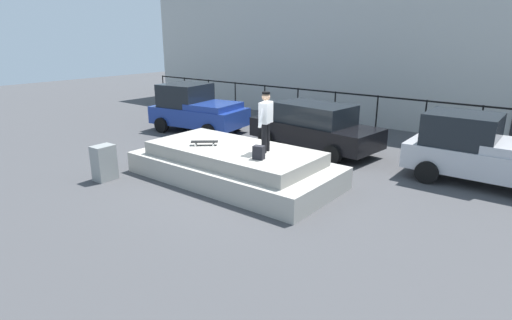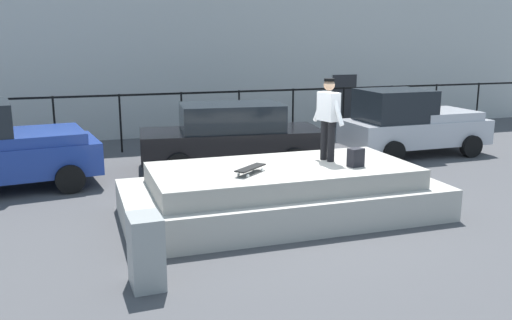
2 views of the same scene
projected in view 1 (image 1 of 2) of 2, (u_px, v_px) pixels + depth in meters
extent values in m
plane|color=#424244|center=(243.00, 182.00, 11.75)|extent=(60.00, 60.00, 0.00)
cube|color=#ADA89E|center=(233.00, 169.00, 11.87)|extent=(6.04, 2.88, 0.61)
cube|color=#A09B91|center=(233.00, 153.00, 11.73)|extent=(4.96, 2.36, 0.37)
cylinder|color=black|center=(264.00, 138.00, 10.99)|extent=(0.14, 0.14, 0.80)
cylinder|color=black|center=(267.00, 137.00, 11.18)|extent=(0.14, 0.14, 0.80)
cube|color=silver|center=(266.00, 113.00, 10.89)|extent=(0.34, 0.49, 0.56)
cylinder|color=silver|center=(262.00, 116.00, 10.67)|extent=(0.17, 0.37, 0.59)
cylinder|color=silver|center=(270.00, 113.00, 11.14)|extent=(0.17, 0.37, 0.59)
sphere|color=tan|center=(266.00, 97.00, 10.77)|extent=(0.22, 0.22, 0.22)
cylinder|color=black|center=(266.00, 93.00, 10.74)|extent=(0.25, 0.25, 0.05)
cube|color=black|center=(204.00, 142.00, 11.82)|extent=(0.72, 0.65, 0.02)
cylinder|color=silver|center=(213.00, 145.00, 11.75)|extent=(0.06, 0.06, 0.06)
cylinder|color=silver|center=(214.00, 143.00, 11.94)|extent=(0.06, 0.06, 0.06)
cylinder|color=silver|center=(195.00, 145.00, 11.73)|extent=(0.06, 0.06, 0.06)
cylinder|color=silver|center=(196.00, 144.00, 11.93)|extent=(0.06, 0.06, 0.06)
cube|color=black|center=(259.00, 152.00, 10.50)|extent=(0.32, 0.26, 0.35)
cube|color=navy|center=(199.00, 116.00, 17.69)|extent=(4.24, 2.50, 0.73)
cube|color=black|center=(185.00, 95.00, 17.79)|extent=(2.03, 2.05, 0.95)
cube|color=navy|center=(214.00, 106.00, 17.16)|extent=(2.04, 2.11, 0.24)
cylinder|color=black|center=(192.00, 117.00, 19.23)|extent=(0.66, 0.30, 0.64)
cylinder|color=black|center=(162.00, 125.00, 17.57)|extent=(0.66, 0.30, 0.64)
cylinder|color=black|center=(236.00, 123.00, 18.03)|extent=(0.66, 0.30, 0.64)
cylinder|color=black|center=(208.00, 132.00, 16.36)|extent=(0.66, 0.30, 0.64)
cube|color=black|center=(314.00, 132.00, 14.80)|extent=(4.91, 2.39, 0.69)
cube|color=black|center=(315.00, 113.00, 14.60)|extent=(2.77, 1.93, 0.68)
cylinder|color=black|center=(299.00, 131.00, 16.53)|extent=(0.66, 0.29, 0.64)
cylinder|color=black|center=(266.00, 139.00, 15.24)|extent=(0.66, 0.29, 0.64)
cylinder|color=black|center=(363.00, 144.00, 14.56)|extent=(0.66, 0.29, 0.64)
cylinder|color=black|center=(332.00, 155.00, 13.27)|extent=(0.66, 0.29, 0.64)
cube|color=#B7B7BC|center=(486.00, 161.00, 11.43)|extent=(4.21, 1.88, 0.71)
cube|color=black|center=(462.00, 129.00, 11.62)|extent=(1.91, 1.69, 0.89)
cylinder|color=black|center=(444.00, 157.00, 12.99)|extent=(0.64, 0.23, 0.64)
cylinder|color=black|center=(427.00, 172.00, 11.59)|extent=(0.64, 0.23, 0.64)
cube|color=gray|center=(104.00, 163.00, 11.80)|extent=(0.46, 0.62, 1.02)
cylinder|color=black|center=(163.00, 91.00, 23.94)|extent=(0.06, 0.06, 1.75)
cylinder|color=black|center=(185.00, 93.00, 22.85)|extent=(0.06, 0.06, 1.75)
cylinder|color=black|center=(209.00, 96.00, 21.75)|extent=(0.06, 0.06, 1.75)
cylinder|color=black|center=(235.00, 100.00, 20.66)|extent=(0.06, 0.06, 1.75)
cylinder|color=black|center=(265.00, 104.00, 19.57)|extent=(0.06, 0.06, 1.75)
cylinder|color=black|center=(297.00, 108.00, 18.47)|extent=(0.06, 0.06, 1.75)
cylinder|color=black|center=(334.00, 112.00, 17.38)|extent=(0.06, 0.06, 1.75)
cylinder|color=black|center=(376.00, 118.00, 16.29)|extent=(0.06, 0.06, 1.75)
cylinder|color=black|center=(424.00, 124.00, 15.19)|extent=(0.06, 0.06, 1.75)
cylinder|color=black|center=(480.00, 131.00, 14.10)|extent=(0.06, 0.06, 1.75)
cube|color=black|center=(356.00, 94.00, 16.59)|extent=(24.00, 0.04, 0.06)
cube|color=#B2B2AD|center=(405.00, 51.00, 20.05)|extent=(28.85, 6.03, 6.45)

